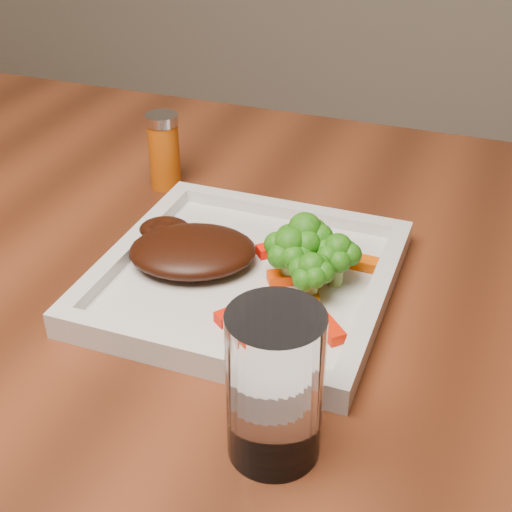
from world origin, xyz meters
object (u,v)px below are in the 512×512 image
(drinking_glass, at_px, (275,386))
(spice_shaker, at_px, (164,151))
(plate, at_px, (246,281))
(dining_table, at_px, (87,478))
(steak, at_px, (193,251))

(drinking_glass, bearing_deg, spice_shaker, 126.74)
(plate, bearing_deg, drinking_glass, -63.38)
(dining_table, height_order, plate, plate)
(plate, distance_m, spice_shaker, 0.24)
(dining_table, distance_m, drinking_glass, 0.57)
(steak, xyz_separation_m, drinking_glass, (0.15, -0.19, 0.03))
(spice_shaker, bearing_deg, steak, -55.63)
(dining_table, relative_size, steak, 12.83)
(plate, xyz_separation_m, spice_shaker, (-0.17, 0.17, 0.04))
(spice_shaker, bearing_deg, drinking_glass, -53.26)
(spice_shaker, relative_size, drinking_glass, 0.77)
(steak, bearing_deg, spice_shaker, 124.37)
(steak, distance_m, drinking_glass, 0.24)
(dining_table, xyz_separation_m, spice_shaker, (0.07, 0.17, 0.42))
(dining_table, relative_size, drinking_glass, 13.33)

